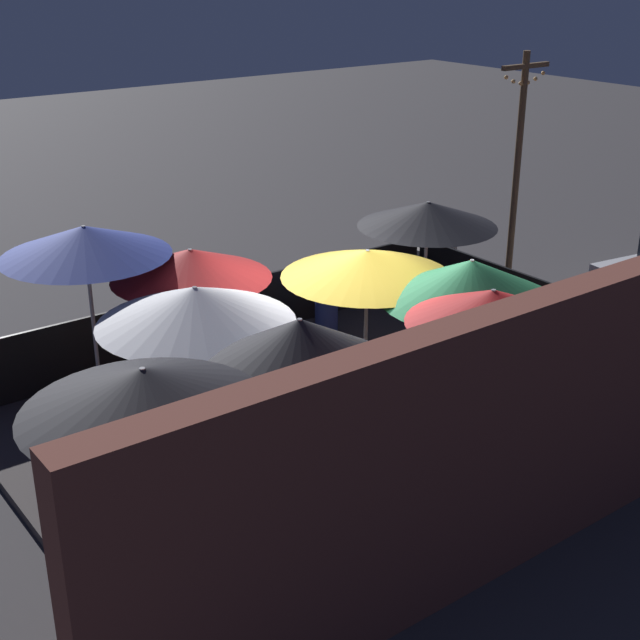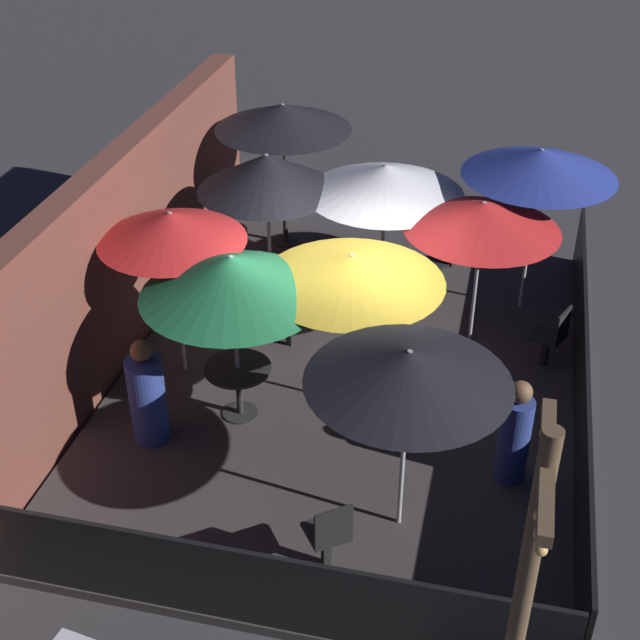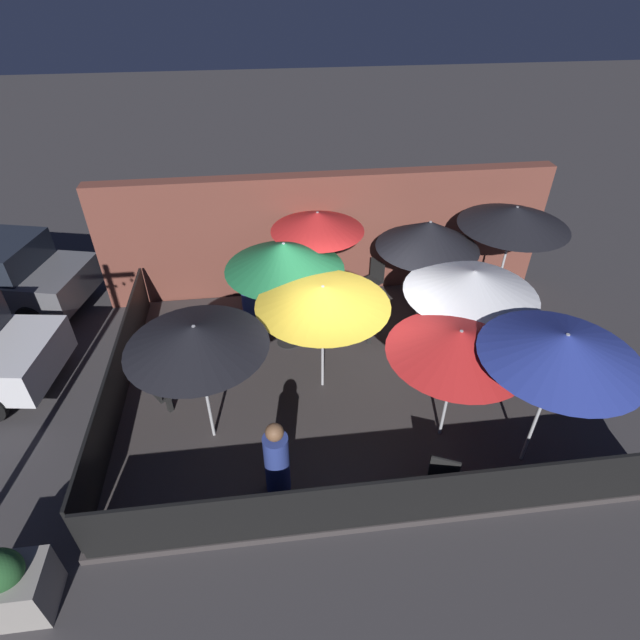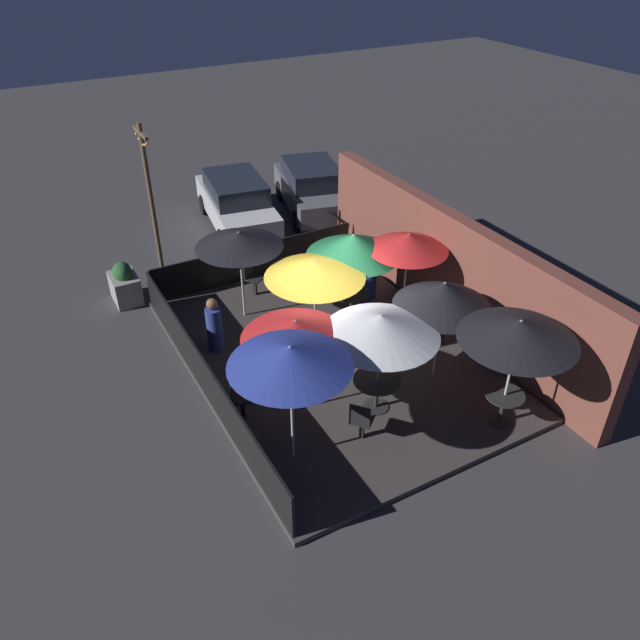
{
  "view_description": "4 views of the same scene",
  "coord_description": "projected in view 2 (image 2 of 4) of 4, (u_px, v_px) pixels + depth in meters",
  "views": [
    {
      "loc": [
        6.33,
        8.05,
        5.73
      ],
      "look_at": [
        0.02,
        -0.4,
        1.34
      ],
      "focal_mm": 50.0,
      "sensor_mm": 36.0,
      "label": 1
    },
    {
      "loc": [
        -9.31,
        -1.81,
        7.17
      ],
      "look_at": [
        -0.12,
        0.36,
        1.06
      ],
      "focal_mm": 50.0,
      "sensor_mm": 36.0,
      "label": 2
    },
    {
      "loc": [
        -1.36,
        -6.63,
        6.53
      ],
      "look_at": [
        -0.47,
        0.57,
        1.08
      ],
      "focal_mm": 28.0,
      "sensor_mm": 36.0,
      "label": 3
    },
    {
      "loc": [
        9.73,
        -5.62,
        8.58
      ],
      "look_at": [
        0.31,
        -0.43,
        1.36
      ],
      "focal_mm": 35.0,
      "sensor_mm": 36.0,
      "label": 4
    }
  ],
  "objects": [
    {
      "name": "patio_deck",
      "position": [
        349.0,
        382.0,
        11.82
      ],
      "size": [
        8.15,
        5.94,
        0.12
      ],
      "color": "#383333",
      "rests_on": "ground_plane"
    },
    {
      "name": "patio_chair_4",
      "position": [
        437.0,
        259.0,
        13.49
      ],
      "size": [
        0.56,
        0.56,
        0.91
      ],
      "rotation": [
        0.0,
        0.0,
        2.27
      ],
      "color": "black",
      "rests_on": "patio_deck"
    },
    {
      "name": "ground_plane",
      "position": [
        348.0,
        385.0,
        11.85
      ],
      "size": [
        60.0,
        60.0,
        0.0
      ],
      "primitive_type": "plane",
      "color": "#383538"
    },
    {
      "name": "patio_umbrella_0",
      "position": [
        385.0,
        180.0,
        12.31
      ],
      "size": [
        2.23,
        2.23,
        2.21
      ],
      "color": "#B2B2B7",
      "rests_on": "patio_deck"
    },
    {
      "name": "building_wall",
      "position": [
        112.0,
        266.0,
        11.71
      ],
      "size": [
        9.75,
        0.36,
        2.81
      ],
      "color": "brown",
      "rests_on": "ground_plane"
    },
    {
      "name": "patio_umbrella_1",
      "position": [
        232.0,
        276.0,
        10.09
      ],
      "size": [
        2.17,
        2.17,
        2.25
      ],
      "color": "#B2B2B7",
      "rests_on": "patio_deck"
    },
    {
      "name": "patio_umbrella_7",
      "position": [
        483.0,
        216.0,
        11.48
      ],
      "size": [
        2.06,
        2.06,
        2.14
      ],
      "color": "#B2B2B7",
      "rests_on": "patio_deck"
    },
    {
      "name": "dining_table_2",
      "position": [
        285.0,
        212.0,
        14.71
      ],
      "size": [
        0.75,
        0.75,
        0.71
      ],
      "color": "black",
      "rests_on": "patio_deck"
    },
    {
      "name": "patio_umbrella_4",
      "position": [
        409.0,
        367.0,
        8.49
      ],
      "size": [
        2.05,
        2.05,
        2.25
      ],
      "color": "#B2B2B7",
      "rests_on": "patio_deck"
    },
    {
      "name": "patio_umbrella_6",
      "position": [
        540.0,
        163.0,
        12.07
      ],
      "size": [
        2.13,
        2.13,
        2.48
      ],
      "color": "#B2B2B7",
      "rests_on": "patio_deck"
    },
    {
      "name": "patio_chair_3",
      "position": [
        329.0,
        533.0,
        8.78
      ],
      "size": [
        0.56,
        0.56,
        0.94
      ],
      "rotation": [
        0.0,
        0.0,
        0.64
      ],
      "color": "black",
      "rests_on": "patio_deck"
    },
    {
      "name": "patio_umbrella_2",
      "position": [
        283.0,
        117.0,
        13.82
      ],
      "size": [
        2.16,
        2.16,
        2.4
      ],
      "color": "#B2B2B7",
      "rests_on": "patio_deck"
    },
    {
      "name": "patio_umbrella_8",
      "position": [
        171.0,
        227.0,
        10.78
      ],
      "size": [
        1.84,
        1.84,
        2.34
      ],
      "color": "#B2B2B7",
      "rests_on": "patio_deck"
    },
    {
      "name": "patron_0",
      "position": [
        147.0,
        396.0,
        10.45
      ],
      "size": [
        0.58,
        0.58,
        1.4
      ],
      "rotation": [
        0.0,
        0.0,
        2.02
      ],
      "color": "navy",
      "rests_on": "patio_deck"
    },
    {
      "name": "patio_umbrella_3",
      "position": [
        352.0,
        269.0,
        10.29
      ],
      "size": [
        2.2,
        2.2,
        2.14
      ],
      "color": "#B2B2B7",
      "rests_on": "patio_deck"
    },
    {
      "name": "patio_chair_2",
      "position": [
        553.0,
        335.0,
        11.75
      ],
      "size": [
        0.53,
        0.53,
        0.91
      ],
      "rotation": [
        0.0,
        0.0,
        1.16
      ],
      "color": "black",
      "rests_on": "patio_deck"
    },
    {
      "name": "patio_umbrella_5",
      "position": [
        267.0,
        173.0,
        12.39
      ],
      "size": [
        1.99,
        1.99,
        2.31
      ],
      "color": "#B2B2B7",
      "rests_on": "patio_deck"
    },
    {
      "name": "dining_table_1",
      "position": [
        238.0,
        377.0,
        10.86
      ],
      "size": [
        0.82,
        0.82,
        0.71
      ],
      "color": "black",
      "rests_on": "patio_deck"
    },
    {
      "name": "dining_table_0",
      "position": [
        381.0,
        269.0,
        13.08
      ],
      "size": [
        0.95,
        0.95,
        0.71
      ],
      "color": "black",
      "rests_on": "patio_deck"
    },
    {
      "name": "fence_front",
      "position": [
        581.0,
        380.0,
        10.97
      ],
      "size": [
        7.95,
        0.05,
        0.95
      ],
      "color": "black",
      "rests_on": "patio_deck"
    },
    {
      "name": "patio_chair_0",
      "position": [
        193.0,
        286.0,
        12.76
      ],
      "size": [
        0.55,
        0.55,
        0.95
      ],
      "rotation": [
        0.0,
        0.0,
        -2.56
      ],
      "color": "black",
      "rests_on": "patio_deck"
    },
    {
      "name": "fence_side_left",
      "position": [
        261.0,
        590.0,
        8.24
      ],
      "size": [
        0.05,
        5.74,
        0.95
      ],
      "color": "black",
      "rests_on": "patio_deck"
    },
    {
      "name": "patio_chair_1",
      "position": [
        291.0,
        312.0,
        12.22
      ],
      "size": [
        0.45,
        0.45,
        0.92
      ],
      "rotation": [
        0.0,
        0.0,
        3.01
      ],
      "color": "black",
      "rests_on": "patio_deck"
    },
    {
      "name": "patron_1",
      "position": [
        514.0,
        435.0,
        9.88
      ],
      "size": [
        0.5,
        0.5,
        1.34
      ],
      "rotation": [
        0.0,
        0.0,
        0.93
      ],
      "color": "navy",
      "rests_on": "patio_deck"
    }
  ]
}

